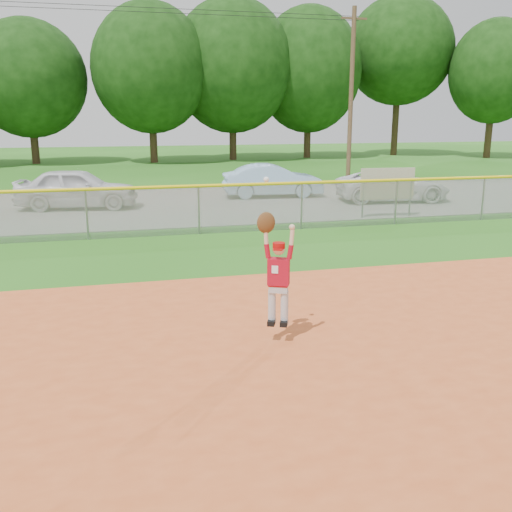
{
  "coord_description": "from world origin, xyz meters",
  "views": [
    {
      "loc": [
        -2.46,
        -7.32,
        3.67
      ],
      "look_at": [
        -0.01,
        2.59,
        1.1
      ],
      "focal_mm": 40.0,
      "sensor_mm": 36.0,
      "label": 1
    }
  ],
  "objects_px": {
    "car_blue": "(273,181)",
    "car_white_b": "(393,185)",
    "sponsor_sign": "(387,185)",
    "ballplayer": "(277,270)",
    "car_white_a": "(77,188)"
  },
  "relations": [
    {
      "from": "car_blue",
      "to": "car_white_b",
      "type": "relative_size",
      "value": 0.93
    },
    {
      "from": "sponsor_sign",
      "to": "ballplayer",
      "type": "relative_size",
      "value": 0.84
    },
    {
      "from": "car_white_b",
      "to": "ballplayer",
      "type": "height_order",
      "value": "ballplayer"
    },
    {
      "from": "car_white_a",
      "to": "sponsor_sign",
      "type": "xyz_separation_m",
      "value": [
        10.87,
        -4.66,
        0.36
      ]
    },
    {
      "from": "car_white_a",
      "to": "car_blue",
      "type": "xyz_separation_m",
      "value": [
        8.25,
        1.22,
        -0.06
      ]
    },
    {
      "from": "car_white_b",
      "to": "sponsor_sign",
      "type": "distance_m",
      "value": 4.06
    },
    {
      "from": "sponsor_sign",
      "to": "ballplayer",
      "type": "xyz_separation_m",
      "value": [
        -6.99,
        -10.13,
        0.06
      ]
    },
    {
      "from": "car_blue",
      "to": "sponsor_sign",
      "type": "distance_m",
      "value": 6.44
    },
    {
      "from": "car_blue",
      "to": "sponsor_sign",
      "type": "xyz_separation_m",
      "value": [
        2.61,
        -5.87,
        0.42
      ]
    },
    {
      "from": "car_white_a",
      "to": "car_white_b",
      "type": "relative_size",
      "value": 0.98
    },
    {
      "from": "car_blue",
      "to": "car_white_a",
      "type": "bearing_deg",
      "value": 103.24
    },
    {
      "from": "car_white_a",
      "to": "sponsor_sign",
      "type": "height_order",
      "value": "sponsor_sign"
    },
    {
      "from": "ballplayer",
      "to": "car_white_a",
      "type": "bearing_deg",
      "value": 104.71
    },
    {
      "from": "car_blue",
      "to": "car_white_b",
      "type": "height_order",
      "value": "car_blue"
    },
    {
      "from": "ballplayer",
      "to": "sponsor_sign",
      "type": "bearing_deg",
      "value": 55.4
    }
  ]
}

